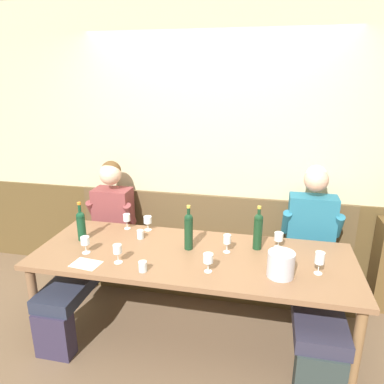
# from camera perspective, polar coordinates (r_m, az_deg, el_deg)

# --- Properties ---
(ground_plane) EXTENTS (6.80, 6.80, 0.02)m
(ground_plane) POSITION_cam_1_polar(r_m,az_deg,el_deg) (3.23, -0.30, -22.62)
(ground_plane) COLOR brown
(ground_plane) RESTS_ON ground
(room_wall_back) EXTENTS (6.80, 0.08, 2.80)m
(room_wall_back) POSITION_cam_1_polar(r_m,az_deg,el_deg) (3.59, 3.47, 6.81)
(room_wall_back) COLOR beige
(room_wall_back) RESTS_ON ground
(wood_wainscot_panel) EXTENTS (6.80, 0.03, 0.93)m
(wood_wainscot_panel) POSITION_cam_1_polar(r_m,az_deg,el_deg) (3.83, 3.08, -7.20)
(wood_wainscot_panel) COLOR brown
(wood_wainscot_panel) RESTS_ON ground
(wall_bench) EXTENTS (2.80, 0.42, 0.94)m
(wall_bench) POSITION_cam_1_polar(r_m,az_deg,el_deg) (3.73, 2.50, -11.08)
(wall_bench) COLOR brown
(wall_bench) RESTS_ON ground
(dining_table) EXTENTS (2.50, 0.92, 0.76)m
(dining_table) POSITION_cam_1_polar(r_m,az_deg,el_deg) (2.90, 0.04, -11.05)
(dining_table) COLOR brown
(dining_table) RESTS_ON ground
(person_center_right_seat) EXTENTS (0.48, 1.38, 1.29)m
(person_center_right_seat) POSITION_cam_1_polar(r_m,az_deg,el_deg) (3.54, -14.64, -6.89)
(person_center_right_seat) COLOR #2E283F
(person_center_right_seat) RESTS_ON ground
(person_center_left_seat) EXTENTS (0.53, 1.37, 1.35)m
(person_center_left_seat) POSITION_cam_1_polar(r_m,az_deg,el_deg) (3.21, 18.76, -9.88)
(person_center_left_seat) COLOR #2B3634
(person_center_left_seat) RESTS_ON ground
(ice_bucket) EXTENTS (0.19, 0.19, 0.18)m
(ice_bucket) POSITION_cam_1_polar(r_m,az_deg,el_deg) (2.61, 13.92, -11.08)
(ice_bucket) COLOR #B9B6C1
(ice_bucket) RESTS_ON dining_table
(wine_bottle_clear_water) EXTENTS (0.07, 0.07, 0.34)m
(wine_bottle_clear_water) POSITION_cam_1_polar(r_m,az_deg,el_deg) (3.18, -17.20, -4.95)
(wine_bottle_clear_water) COLOR #123E24
(wine_bottle_clear_water) RESTS_ON dining_table
(wine_bottle_green_tall) EXTENTS (0.07, 0.07, 0.37)m
(wine_bottle_green_tall) POSITION_cam_1_polar(r_m,az_deg,el_deg) (2.93, 10.43, -5.95)
(wine_bottle_green_tall) COLOR #15371E
(wine_bottle_green_tall) RESTS_ON dining_table
(wine_bottle_amber_mid) EXTENTS (0.07, 0.07, 0.37)m
(wine_bottle_amber_mid) POSITION_cam_1_polar(r_m,az_deg,el_deg) (2.88, -0.54, -6.05)
(wine_bottle_amber_mid) COLOR #15361F
(wine_bottle_amber_mid) RESTS_ON dining_table
(wine_glass_center_rear) EXTENTS (0.07, 0.07, 0.14)m
(wine_glass_center_rear) POSITION_cam_1_polar(r_m,az_deg,el_deg) (2.59, 2.59, -10.53)
(wine_glass_center_rear) COLOR silver
(wine_glass_center_rear) RESTS_ON dining_table
(wine_glass_by_bottle) EXTENTS (0.06, 0.06, 0.15)m
(wine_glass_by_bottle) POSITION_cam_1_polar(r_m,az_deg,el_deg) (2.86, 5.60, -7.62)
(wine_glass_by_bottle) COLOR silver
(wine_glass_by_bottle) RESTS_ON dining_table
(wine_glass_mid_right) EXTENTS (0.07, 0.07, 0.13)m
(wine_glass_mid_right) POSITION_cam_1_polar(r_m,az_deg,el_deg) (3.01, 13.60, -6.97)
(wine_glass_mid_right) COLOR silver
(wine_glass_mid_right) RESTS_ON dining_table
(wine_glass_mid_left) EXTENTS (0.07, 0.07, 0.13)m
(wine_glass_mid_left) POSITION_cam_1_polar(r_m,az_deg,el_deg) (3.27, -7.05, -4.53)
(wine_glass_mid_left) COLOR silver
(wine_glass_mid_left) RESTS_ON dining_table
(wine_glass_center_front) EXTENTS (0.06, 0.06, 0.14)m
(wine_glass_center_front) POSITION_cam_1_polar(r_m,az_deg,el_deg) (3.33, -10.33, -4.15)
(wine_glass_center_front) COLOR silver
(wine_glass_center_front) RESTS_ON dining_table
(wine_glass_right_end) EXTENTS (0.07, 0.07, 0.15)m
(wine_glass_right_end) POSITION_cam_1_polar(r_m,az_deg,el_deg) (2.75, -11.76, -8.97)
(wine_glass_right_end) COLOR silver
(wine_glass_right_end) RESTS_ON dining_table
(wine_glass_near_bucket) EXTENTS (0.07, 0.07, 0.14)m
(wine_glass_near_bucket) POSITION_cam_1_polar(r_m,az_deg,el_deg) (2.96, -16.61, -7.51)
(wine_glass_near_bucket) COLOR silver
(wine_glass_near_bucket) RESTS_ON dining_table
(wine_glass_left_end) EXTENTS (0.07, 0.07, 0.17)m
(wine_glass_left_end) POSITION_cam_1_polar(r_m,az_deg,el_deg) (2.71, 19.61, -9.99)
(wine_glass_left_end) COLOR silver
(wine_glass_left_end) RESTS_ON dining_table
(water_tumbler_left) EXTENTS (0.06, 0.06, 0.08)m
(water_tumbler_left) POSITION_cam_1_polar(r_m,az_deg,el_deg) (2.64, -7.82, -11.63)
(water_tumbler_left) COLOR silver
(water_tumbler_left) RESTS_ON dining_table
(water_tumbler_center) EXTENTS (0.06, 0.06, 0.08)m
(water_tumbler_center) POSITION_cam_1_polar(r_m,az_deg,el_deg) (3.14, -8.21, -6.67)
(water_tumbler_center) COLOR silver
(water_tumbler_center) RESTS_ON dining_table
(tasting_sheet_left_guest) EXTENTS (0.23, 0.17, 0.00)m
(tasting_sheet_left_guest) POSITION_cam_1_polar(r_m,az_deg,el_deg) (2.84, -16.49, -10.90)
(tasting_sheet_left_guest) COLOR white
(tasting_sheet_left_guest) RESTS_ON dining_table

